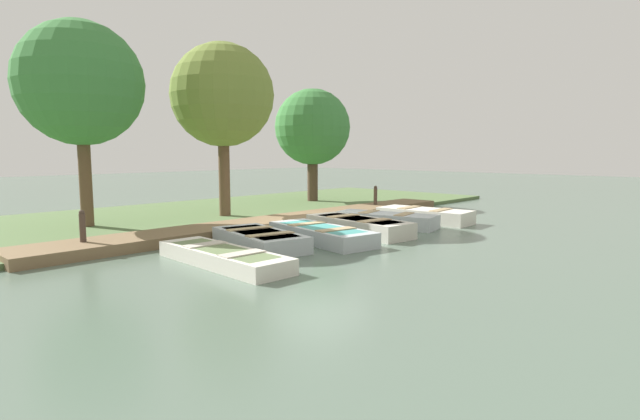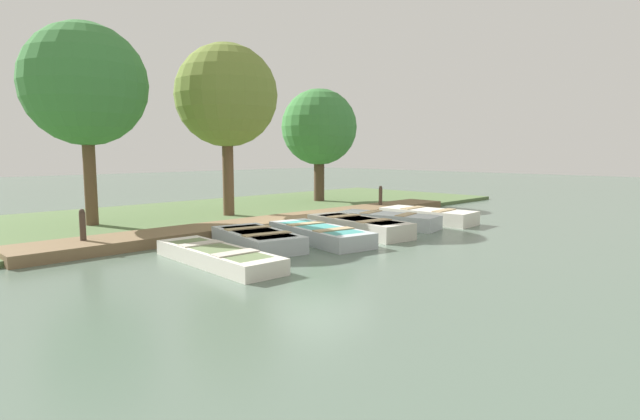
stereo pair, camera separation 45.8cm
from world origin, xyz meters
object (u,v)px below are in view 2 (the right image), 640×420
at_px(rowboat_1, 257,239).
at_px(rowboat_3, 358,226).
at_px(rowboat_5, 428,216).
at_px(mooring_post_far, 381,199).
at_px(rowboat_2, 320,234).
at_px(park_tree_left, 226,96).
at_px(rowboat_4, 388,220).
at_px(rowboat_0, 217,256).
at_px(mooring_post_near, 83,230).
at_px(park_tree_far_left, 85,85).
at_px(park_tree_center, 319,128).

height_order(rowboat_1, rowboat_3, rowboat_3).
bearing_deg(rowboat_5, mooring_post_far, 152.61).
relative_size(rowboat_2, rowboat_3, 1.00).
xyz_separation_m(rowboat_5, park_tree_left, (-5.04, -3.89, 3.71)).
bearing_deg(rowboat_4, mooring_post_far, 119.79).
relative_size(rowboat_3, mooring_post_far, 3.42).
distance_m(rowboat_0, rowboat_4, 6.24).
bearing_deg(rowboat_0, mooring_post_near, -153.05).
distance_m(mooring_post_near, park_tree_left, 6.73).
bearing_deg(mooring_post_near, park_tree_left, 112.52).
xyz_separation_m(rowboat_2, park_tree_far_left, (-5.88, -3.20, 3.80)).
distance_m(rowboat_0, mooring_post_near, 3.42).
height_order(mooring_post_far, park_tree_center, park_tree_center).
xyz_separation_m(mooring_post_near, mooring_post_far, (0.00, 10.45, 0.00)).
bearing_deg(rowboat_5, park_tree_center, 162.19).
bearing_deg(rowboat_1, rowboat_2, 85.13).
distance_m(rowboat_4, park_tree_left, 6.43).
distance_m(rowboat_2, park_tree_left, 6.29).
xyz_separation_m(rowboat_0, mooring_post_far, (-3.10, 9.03, 0.32)).
distance_m(rowboat_0, rowboat_3, 4.65).
bearing_deg(rowboat_5, mooring_post_near, -111.13).
bearing_deg(mooring_post_far, mooring_post_near, -90.00).
bearing_deg(rowboat_1, rowboat_3, 94.34).
relative_size(mooring_post_near, park_tree_left, 0.17).
relative_size(rowboat_1, rowboat_3, 0.87).
relative_size(rowboat_0, rowboat_1, 1.21).
height_order(park_tree_far_left, park_tree_center, park_tree_far_left).
bearing_deg(park_tree_far_left, mooring_post_near, -23.39).
height_order(rowboat_1, park_tree_center, park_tree_center).
bearing_deg(park_tree_left, park_tree_center, 103.66).
relative_size(rowboat_2, park_tree_left, 0.58).
relative_size(rowboat_5, mooring_post_far, 3.10).
bearing_deg(rowboat_3, park_tree_far_left, -134.18).
distance_m(rowboat_4, mooring_post_near, 8.04).
bearing_deg(park_tree_left, mooring_post_far, 66.58).
distance_m(rowboat_2, park_tree_far_left, 7.70).
height_order(mooring_post_near, park_tree_center, park_tree_center).
relative_size(mooring_post_far, park_tree_left, 0.17).
xyz_separation_m(rowboat_2, park_tree_left, (-5.00, 0.79, 3.74)).
height_order(mooring_post_near, park_tree_far_left, park_tree_far_left).
xyz_separation_m(rowboat_0, park_tree_left, (-5.31, 3.92, 3.77)).
bearing_deg(rowboat_3, park_tree_left, -164.89).
bearing_deg(park_tree_far_left, rowboat_4, 48.32).
height_order(rowboat_1, mooring_post_near, mooring_post_near).
relative_size(rowboat_1, rowboat_5, 0.96).
xyz_separation_m(rowboat_1, rowboat_2, (0.47, 1.55, -0.01)).
bearing_deg(park_tree_left, rowboat_3, 8.27).
bearing_deg(park_tree_left, rowboat_1, -27.32).
relative_size(mooring_post_near, mooring_post_far, 1.00).
bearing_deg(rowboat_1, rowboat_4, 99.72).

